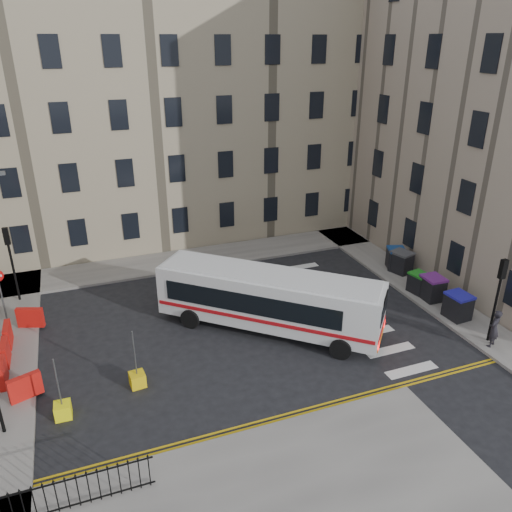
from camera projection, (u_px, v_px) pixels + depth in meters
ground at (272, 319)px, 25.20m from camera, size 120.00×120.00×0.00m
pavement_north at (128, 268)px, 30.59m from camera, size 36.00×3.20×0.15m
pavement_east at (379, 262)px, 31.51m from camera, size 2.40×26.00×0.15m
terrace_north at (85, 111)px, 32.75m from camera, size 38.30×10.80×17.20m
traffic_light_east at (499, 288)px, 22.12m from camera, size 0.28×0.22×4.10m
traffic_light_nw at (10, 253)px, 25.73m from camera, size 0.28×0.22×4.10m
roadworks_barriers at (14, 351)px, 21.53m from camera, size 1.66×6.26×1.00m
iron_railings at (17, 508)px, 14.23m from camera, size 7.80×0.04×1.20m
bus at (268, 298)px, 23.73m from camera, size 9.66×8.88×2.92m
wheelie_bin_a at (458, 306)px, 24.83m from camera, size 1.10×1.25×1.31m
wheelie_bin_b at (432, 288)px, 26.61m from camera, size 1.08×1.23×1.30m
wheelie_bin_c at (419, 283)px, 27.38m from camera, size 1.05×1.16×1.13m
wheelie_bin_d at (401, 262)px, 29.73m from camera, size 1.33×1.43×1.30m
wheelie_bin_e at (396, 258)px, 30.22m from camera, size 1.36×1.44×1.28m
pedestrian at (494, 328)px, 22.44m from camera, size 0.78×0.67×1.81m
bollard_yellow at (63, 410)px, 18.60m from camera, size 0.62×0.62×0.60m
bollard_chevron at (138, 380)px, 20.28m from camera, size 0.65×0.65×0.60m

